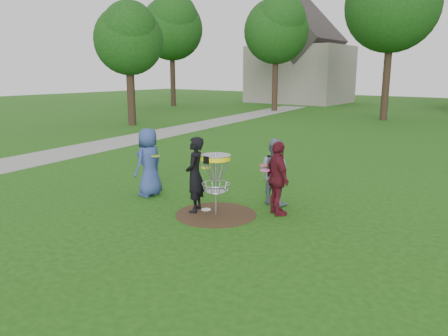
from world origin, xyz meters
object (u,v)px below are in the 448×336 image
Objects in this scene: player_grey at (274,171)px; player_black at (195,175)px; player_maroon at (278,179)px; player_blue at (149,162)px; disc_golf_basket at (216,170)px.

player_black is at bearing 52.31° from player_grey.
player_black is 1.83m from player_maroon.
player_grey is at bearing -17.77° from player_maroon.
disc_golf_basket is (2.30, -0.21, 0.16)m from player_blue.
player_blue is 1.82m from player_black.
player_grey is at bearing 117.64° from player_black.
player_black is at bearing -168.82° from disc_golf_basket.
disc_golf_basket is (0.51, 0.10, 0.17)m from player_black.
disc_golf_basket is (-1.08, -0.80, 0.20)m from player_maroon.
player_blue is 3.16m from player_grey.
player_maroon is at bearing 96.52° from player_blue.
player_blue is 1.25× the size of disc_golf_basket.
player_black reaches higher than disc_golf_basket.
player_maroon is at bearing 123.82° from player_grey.
player_grey is (2.90, 1.26, -0.07)m from player_blue.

